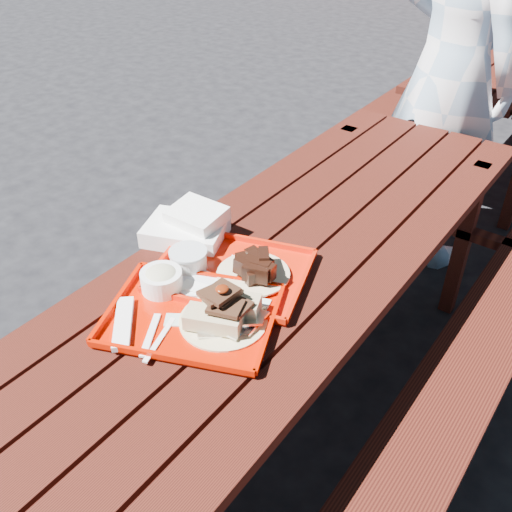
% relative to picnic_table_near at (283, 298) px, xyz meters
% --- Properties ---
extents(ground, '(60.00, 60.00, 0.00)m').
position_rel_picnic_table_near_xyz_m(ground, '(0.00, 0.00, -0.56)').
color(ground, black).
rests_on(ground, ground).
extents(picnic_table_near, '(1.41, 2.40, 0.75)m').
position_rel_picnic_table_near_xyz_m(picnic_table_near, '(0.00, 0.00, 0.00)').
color(picnic_table_near, '#3A130B').
rests_on(picnic_table_near, ground).
extents(near_tray, '(0.53, 0.48, 0.14)m').
position_rel_picnic_table_near_xyz_m(near_tray, '(-0.03, -0.38, 0.22)').
color(near_tray, '#B91300').
rests_on(near_tray, picnic_table_near).
extents(far_tray, '(0.52, 0.46, 0.07)m').
position_rel_picnic_table_near_xyz_m(far_tray, '(-0.06, -0.20, 0.21)').
color(far_tray, red).
rests_on(far_tray, picnic_table_near).
extents(white_cloth, '(0.29, 0.26, 0.10)m').
position_rel_picnic_table_near_xyz_m(white_cloth, '(-0.29, -0.12, 0.23)').
color(white_cloth, white).
rests_on(white_cloth, picnic_table_near).
extents(person, '(0.82, 0.69, 1.91)m').
position_rel_picnic_table_near_xyz_m(person, '(-0.04, 1.39, 0.39)').
color(person, '#95B5D1').
rests_on(person, ground).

